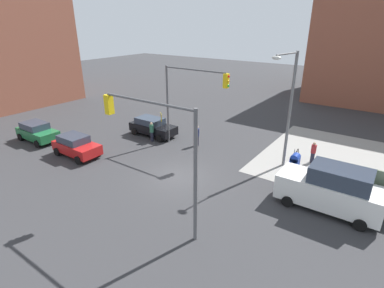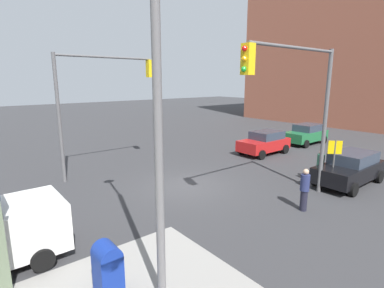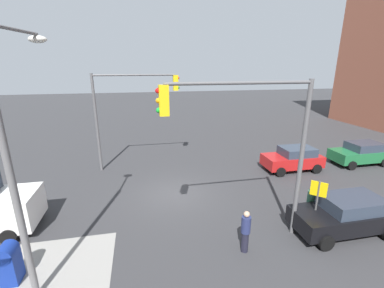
{
  "view_description": "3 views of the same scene",
  "coord_description": "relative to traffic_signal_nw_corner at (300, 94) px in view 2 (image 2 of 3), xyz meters",
  "views": [
    {
      "loc": [
        11.06,
        -14.08,
        9.74
      ],
      "look_at": [
        1.51,
        -0.52,
        2.9
      ],
      "focal_mm": 28.0,
      "sensor_mm": 36.0,
      "label": 1
    },
    {
      "loc": [
        8.61,
        11.22,
        5.18
      ],
      "look_at": [
        -0.05,
        0.43,
        2.23
      ],
      "focal_mm": 28.0,
      "sensor_mm": 36.0,
      "label": 2
    },
    {
      "loc": [
        1.71,
        13.0,
        6.94
      ],
      "look_at": [
        -1.05,
        -0.26,
        2.81
      ],
      "focal_mm": 24.0,
      "sensor_mm": 36.0,
      "label": 3
    }
  ],
  "objects": [
    {
      "name": "ground_plane",
      "position": [
        2.29,
        -4.5,
        -4.65
      ],
      "size": [
        120.0,
        120.0,
        0.0
      ],
      "primitive_type": "plane",
      "color": "#333335"
    },
    {
      "name": "building_brick_west",
      "position": [
        -29.71,
        -8.06,
        5.66
      ],
      "size": [
        16.0,
        28.0,
        20.62
      ],
      "color": "#93513D",
      "rests_on": "ground"
    },
    {
      "name": "traffic_signal_nw_corner",
      "position": [
        0.0,
        0.0,
        0.0
      ],
      "size": [
        5.75,
        0.36,
        6.5
      ],
      "color": "#59595B",
      "rests_on": "ground"
    },
    {
      "name": "traffic_signal_se_corner",
      "position": [
        4.63,
        -9.0,
        -0.01
      ],
      "size": [
        5.66,
        0.36,
        6.5
      ],
      "color": "#59595B",
      "rests_on": "ground"
    },
    {
      "name": "street_lamp_corner",
      "position": [
        7.42,
        0.94,
        0.05
      ],
      "size": [
        0.85,
        2.63,
        8.0
      ],
      "color": "slate",
      "rests_on": "ground"
    },
    {
      "name": "warning_sign_two_way",
      "position": [
        -3.11,
        0.15,
        -3.01
      ],
      "size": [
        0.48,
        0.48,
        2.4
      ],
      "color": "#4C4C4C",
      "rests_on": "ground"
    },
    {
      "name": "mailbox_blue",
      "position": [
        8.49,
        0.5,
        -3.88
      ],
      "size": [
        0.56,
        0.64,
        1.43
      ],
      "color": "navy",
      "rests_on": "ground"
    },
    {
      "name": "coupe_red",
      "position": [
        -6.21,
        -6.34,
        -3.81
      ],
      "size": [
        3.92,
        2.02,
        1.62
      ],
      "color": "#B21919",
      "rests_on": "ground"
    },
    {
      "name": "coupe_green",
      "position": [
        -11.71,
        -6.37,
        -3.8
      ],
      "size": [
        4.04,
        2.02,
        1.62
      ],
      "color": "#1E6638",
      "rests_on": "ground"
    },
    {
      "name": "sedan_black",
      "position": [
        -4.42,
        0.39,
        -3.8
      ],
      "size": [
        4.38,
        2.02,
        1.62
      ],
      "color": "black",
      "rests_on": "ground"
    },
    {
      "name": "pedestrian_crossing",
      "position": [
        0.29,
        0.7,
        -3.73
      ],
      "size": [
        0.36,
        0.36,
        1.75
      ],
      "rotation": [
        0.0,
        0.0,
        4.28
      ],
      "color": "navy",
      "rests_on": "ground"
    },
    {
      "name": "pedestrian_waiting",
      "position": [
        -3.51,
        -0.7,
        -3.76
      ],
      "size": [
        0.36,
        0.36,
        1.71
      ],
      "rotation": [
        0.0,
        0.0,
        3.91
      ],
      "color": "#2D664C",
      "rests_on": "ground"
    }
  ]
}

